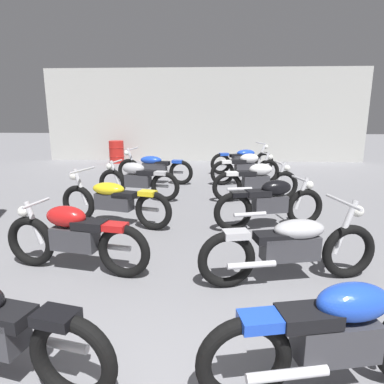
{
  "coord_description": "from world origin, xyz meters",
  "views": [
    {
      "loc": [
        0.35,
        -1.1,
        1.97
      ],
      "look_at": [
        0.0,
        4.89,
        0.55
      ],
      "focal_mm": 32.02,
      "sensor_mm": 36.0,
      "label": 1
    }
  ],
  "objects_px": {
    "motorcycle_right_row_5": "(243,159)",
    "oil_drum": "(117,152)",
    "motorcycle_right_row_3": "(256,181)",
    "motorcycle_right_row_4": "(246,168)",
    "motorcycle_left_row_4": "(154,167)",
    "motorcycle_left_row_3": "(138,180)",
    "motorcycle_left_row_1": "(74,237)",
    "motorcycle_left_row_2": "(114,200)",
    "motorcycle_right_row_2": "(271,203)",
    "motorcycle_right_row_0": "(337,336)",
    "motorcycle_right_row_1": "(291,246)"
  },
  "relations": [
    {
      "from": "motorcycle_left_row_2",
      "to": "motorcycle_right_row_1",
      "type": "height_order",
      "value": "same"
    },
    {
      "from": "motorcycle_right_row_5",
      "to": "motorcycle_right_row_0",
      "type": "bearing_deg",
      "value": -90.79
    },
    {
      "from": "motorcycle_left_row_2",
      "to": "motorcycle_right_row_3",
      "type": "bearing_deg",
      "value": 34.44
    },
    {
      "from": "motorcycle_left_row_3",
      "to": "motorcycle_right_row_3",
      "type": "bearing_deg",
      "value": 0.48
    },
    {
      "from": "motorcycle_right_row_2",
      "to": "oil_drum",
      "type": "height_order",
      "value": "motorcycle_right_row_2"
    },
    {
      "from": "motorcycle_right_row_2",
      "to": "motorcycle_right_row_3",
      "type": "xyz_separation_m",
      "value": [
        -0.01,
        1.86,
        0.0
      ]
    },
    {
      "from": "motorcycle_right_row_5",
      "to": "oil_drum",
      "type": "xyz_separation_m",
      "value": [
        -4.72,
        2.03,
        -0.03
      ]
    },
    {
      "from": "motorcycle_left_row_4",
      "to": "oil_drum",
      "type": "height_order",
      "value": "motorcycle_left_row_4"
    },
    {
      "from": "motorcycle_left_row_1",
      "to": "motorcycle_right_row_0",
      "type": "height_order",
      "value": "same"
    },
    {
      "from": "motorcycle_left_row_3",
      "to": "motorcycle_left_row_4",
      "type": "relative_size",
      "value": 0.9
    },
    {
      "from": "motorcycle_left_row_2",
      "to": "motorcycle_right_row_4",
      "type": "bearing_deg",
      "value": 54.23
    },
    {
      "from": "motorcycle_left_row_1",
      "to": "motorcycle_right_row_4",
      "type": "distance_m",
      "value": 6.04
    },
    {
      "from": "motorcycle_left_row_1",
      "to": "motorcycle_right_row_5",
      "type": "height_order",
      "value": "motorcycle_right_row_5"
    },
    {
      "from": "motorcycle_left_row_4",
      "to": "oil_drum",
      "type": "relative_size",
      "value": 2.54
    },
    {
      "from": "motorcycle_right_row_3",
      "to": "motorcycle_right_row_5",
      "type": "xyz_separation_m",
      "value": [
        0.01,
        3.54,
        -0.01
      ]
    },
    {
      "from": "motorcycle_left_row_2",
      "to": "motorcycle_left_row_4",
      "type": "relative_size",
      "value": 0.98
    },
    {
      "from": "motorcycle_left_row_4",
      "to": "motorcycle_right_row_3",
      "type": "bearing_deg",
      "value": -34.28
    },
    {
      "from": "motorcycle_right_row_1",
      "to": "motorcycle_right_row_5",
      "type": "bearing_deg",
      "value": 89.4
    },
    {
      "from": "motorcycle_left_row_3",
      "to": "motorcycle_left_row_2",
      "type": "bearing_deg",
      "value": -90.97
    },
    {
      "from": "motorcycle_right_row_4",
      "to": "motorcycle_right_row_0",
      "type": "bearing_deg",
      "value": -90.39
    },
    {
      "from": "oil_drum",
      "to": "motorcycle_right_row_3",
      "type": "bearing_deg",
      "value": -49.81
    },
    {
      "from": "motorcycle_left_row_4",
      "to": "motorcycle_right_row_4",
      "type": "distance_m",
      "value": 2.53
    },
    {
      "from": "motorcycle_right_row_1",
      "to": "oil_drum",
      "type": "bearing_deg",
      "value": 116.42
    },
    {
      "from": "motorcycle_left_row_1",
      "to": "motorcycle_right_row_3",
      "type": "xyz_separation_m",
      "value": [
        2.68,
        3.64,
        0.0
      ]
    },
    {
      "from": "motorcycle_left_row_2",
      "to": "motorcycle_right_row_2",
      "type": "xyz_separation_m",
      "value": [
        2.71,
        -0.01,
        0.01
      ]
    },
    {
      "from": "motorcycle_left_row_3",
      "to": "motorcycle_right_row_5",
      "type": "xyz_separation_m",
      "value": [
        2.68,
        3.56,
        -0.01
      ]
    },
    {
      "from": "motorcycle_left_row_1",
      "to": "motorcycle_left_row_2",
      "type": "relative_size",
      "value": 0.92
    },
    {
      "from": "motorcycle_right_row_5",
      "to": "motorcycle_right_row_3",
      "type": "bearing_deg",
      "value": -90.22
    },
    {
      "from": "motorcycle_left_row_2",
      "to": "motorcycle_right_row_2",
      "type": "bearing_deg",
      "value": -0.26
    },
    {
      "from": "motorcycle_right_row_0",
      "to": "motorcycle_right_row_5",
      "type": "height_order",
      "value": "motorcycle_right_row_5"
    },
    {
      "from": "motorcycle_left_row_3",
      "to": "motorcycle_right_row_3",
      "type": "height_order",
      "value": "same"
    },
    {
      "from": "motorcycle_right_row_2",
      "to": "motorcycle_right_row_5",
      "type": "bearing_deg",
      "value": 89.98
    },
    {
      "from": "motorcycle_left_row_4",
      "to": "motorcycle_right_row_3",
      "type": "xyz_separation_m",
      "value": [
        2.59,
        -1.76,
        0.01
      ]
    },
    {
      "from": "motorcycle_left_row_4",
      "to": "motorcycle_left_row_2",
      "type": "bearing_deg",
      "value": -91.75
    },
    {
      "from": "motorcycle_left_row_3",
      "to": "motorcycle_right_row_1",
      "type": "bearing_deg",
      "value": -55.22
    },
    {
      "from": "oil_drum",
      "to": "motorcycle_right_row_0",
      "type": "bearing_deg",
      "value": -67.3
    },
    {
      "from": "motorcycle_right_row_0",
      "to": "motorcycle_right_row_5",
      "type": "xyz_separation_m",
      "value": [
        0.12,
        8.95,
        -0.01
      ]
    },
    {
      "from": "motorcycle_right_row_2",
      "to": "motorcycle_right_row_1",
      "type": "bearing_deg",
      "value": -92.23
    },
    {
      "from": "motorcycle_left_row_1",
      "to": "motorcycle_left_row_4",
      "type": "relative_size",
      "value": 0.9
    },
    {
      "from": "motorcycle_left_row_2",
      "to": "motorcycle_left_row_3",
      "type": "distance_m",
      "value": 1.83
    },
    {
      "from": "motorcycle_left_row_1",
      "to": "motorcycle_left_row_2",
      "type": "bearing_deg",
      "value": 90.62
    },
    {
      "from": "motorcycle_left_row_4",
      "to": "motorcycle_right_row_2",
      "type": "relative_size",
      "value": 1.12
    },
    {
      "from": "motorcycle_left_row_4",
      "to": "motorcycle_right_row_4",
      "type": "relative_size",
      "value": 1.11
    },
    {
      "from": "motorcycle_left_row_1",
      "to": "motorcycle_right_row_5",
      "type": "bearing_deg",
      "value": 69.44
    },
    {
      "from": "motorcycle_left_row_3",
      "to": "motorcycle_right_row_4",
      "type": "height_order",
      "value": "same"
    },
    {
      "from": "motorcycle_right_row_0",
      "to": "motorcycle_right_row_4",
      "type": "height_order",
      "value": "same"
    },
    {
      "from": "motorcycle_right_row_3",
      "to": "motorcycle_right_row_5",
      "type": "height_order",
      "value": "motorcycle_right_row_5"
    },
    {
      "from": "motorcycle_right_row_3",
      "to": "motorcycle_right_row_4",
      "type": "distance_m",
      "value": 1.81
    },
    {
      "from": "motorcycle_right_row_0",
      "to": "motorcycle_right_row_3",
      "type": "height_order",
      "value": "same"
    },
    {
      "from": "motorcycle_right_row_2",
      "to": "oil_drum",
      "type": "xyz_separation_m",
      "value": [
        -4.71,
        7.43,
        -0.03
      ]
    }
  ]
}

